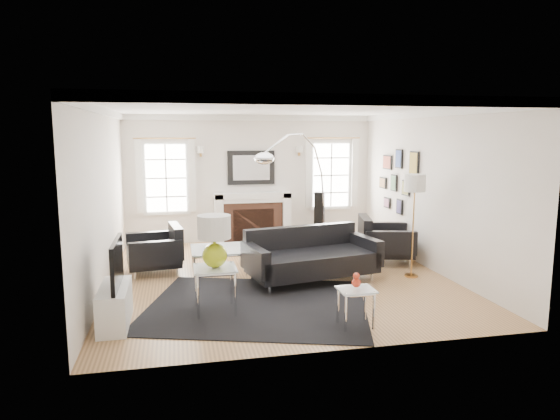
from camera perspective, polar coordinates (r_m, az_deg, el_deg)
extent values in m
plane|color=olive|center=(8.52, -0.21, -7.59)|extent=(6.00, 6.00, 0.00)
cube|color=silver|center=(11.18, -3.34, 3.59)|extent=(5.50, 0.04, 2.80)
cube|color=silver|center=(5.37, 6.28, -1.97)|extent=(5.50, 0.04, 2.80)
cube|color=silver|center=(8.14, -19.53, 1.22)|extent=(0.04, 6.00, 2.80)
cube|color=silver|center=(9.19, 16.83, 2.14)|extent=(0.04, 6.00, 2.80)
cube|color=white|center=(8.19, -0.22, 11.57)|extent=(5.50, 6.00, 0.02)
cube|color=white|center=(8.19, -0.22, 11.15)|extent=(5.50, 6.00, 0.12)
cube|color=white|center=(11.00, -7.01, -1.00)|extent=(0.18, 0.38, 1.10)
cube|color=white|center=(11.23, 0.64, -0.75)|extent=(0.18, 0.38, 1.10)
cube|color=white|center=(11.02, -3.17, 1.69)|extent=(1.70, 0.38, 0.12)
cube|color=white|center=(11.03, -3.16, 1.17)|extent=(1.50, 0.34, 0.10)
cube|color=brown|center=(11.13, -3.16, -1.37)|extent=(1.30, 0.30, 0.90)
cube|color=black|center=(11.04, -3.07, -1.81)|extent=(0.90, 0.10, 0.76)
cube|color=brown|center=(10.95, -2.92, -3.82)|extent=(1.70, 0.50, 0.04)
cube|color=black|center=(11.12, -3.32, 4.86)|extent=(1.05, 0.06, 0.75)
cube|color=white|center=(11.08, -3.29, 4.85)|extent=(0.82, 0.02, 0.55)
cube|color=white|center=(11.02, -12.89, 3.58)|extent=(1.00, 0.05, 1.60)
cube|color=white|center=(10.99, -12.89, 3.57)|extent=(0.84, 0.02, 1.44)
cube|color=white|center=(10.94, -15.79, 3.70)|extent=(0.14, 0.05, 1.55)
cube|color=white|center=(10.92, -10.01, 3.88)|extent=(0.14, 0.05, 1.55)
cube|color=white|center=(11.56, 5.81, 3.98)|extent=(1.00, 0.05, 1.60)
cube|color=white|center=(11.54, 5.85, 3.97)|extent=(0.84, 0.02, 1.44)
cube|color=white|center=(11.31, 3.30, 4.16)|extent=(0.14, 0.05, 1.55)
cube|color=white|center=(11.65, 8.55, 4.21)|extent=(0.14, 0.05, 1.55)
cube|color=black|center=(9.67, 15.08, 5.20)|extent=(0.03, 0.34, 0.44)
cube|color=#B38F2F|center=(9.66, 14.99, 5.20)|extent=(0.01, 0.29, 0.39)
cube|color=black|center=(10.25, 13.45, 5.72)|extent=(0.03, 0.28, 0.38)
cube|color=#364B94|center=(10.25, 13.36, 5.72)|extent=(0.01, 0.23, 0.33)
cube|color=black|center=(10.76, 12.18, 5.35)|extent=(0.03, 0.40, 0.30)
cube|color=#B94D39|center=(10.75, 12.09, 5.35)|extent=(0.01, 0.35, 0.25)
cube|color=black|center=(9.98, 14.19, 2.45)|extent=(0.03, 0.30, 0.30)
cube|color=#9B9746|center=(9.97, 14.10, 2.44)|extent=(0.01, 0.25, 0.25)
cube|color=black|center=(10.47, 12.89, 3.05)|extent=(0.03, 0.26, 0.34)
cube|color=#4B7D54|center=(10.46, 12.80, 3.05)|extent=(0.01, 0.21, 0.29)
cube|color=black|center=(10.97, 11.68, 3.07)|extent=(0.03, 0.32, 0.24)
cube|color=#996E41|center=(10.97, 11.59, 3.07)|extent=(0.01, 0.27, 0.19)
cube|color=black|center=(10.25, 13.50, 0.38)|extent=(0.03, 0.24, 0.30)
cube|color=navy|center=(10.24, 13.41, 0.37)|extent=(0.01, 0.19, 0.25)
cube|color=black|center=(10.79, 12.14, 0.83)|extent=(0.03, 0.28, 0.22)
cube|color=#9D5C79|center=(10.78, 12.05, 0.82)|extent=(0.01, 0.23, 0.17)
cube|color=white|center=(6.71, -18.36, -10.35)|extent=(0.35, 1.00, 0.50)
cube|color=black|center=(6.55, -18.15, -5.79)|extent=(0.05, 1.00, 0.58)
cube|color=black|center=(7.14, -2.60, -10.80)|extent=(3.60, 3.27, 0.01)
cube|color=black|center=(8.20, 3.70, -5.97)|extent=(2.18, 1.34, 0.34)
cube|color=black|center=(8.52, 2.41, -3.68)|extent=(2.03, 0.55, 0.56)
cube|color=black|center=(7.78, -2.87, -5.73)|extent=(0.34, 0.97, 0.43)
cube|color=black|center=(8.65, 9.62, -4.37)|extent=(0.34, 0.97, 0.43)
cube|color=black|center=(8.97, -14.24, -5.03)|extent=(0.98, 0.98, 0.33)
cube|color=black|center=(8.96, -11.81, -3.40)|extent=(0.27, 0.88, 0.54)
cube|color=black|center=(9.36, -14.53, -3.65)|extent=(0.88, 0.25, 0.41)
cube|color=black|center=(8.52, -13.99, -4.84)|extent=(0.88, 0.25, 0.41)
cube|color=black|center=(9.62, 12.06, -3.93)|extent=(1.11, 1.11, 0.34)
cube|color=black|center=(9.51, 9.67, -2.47)|extent=(0.38, 0.92, 0.57)
cube|color=black|center=(9.16, 12.56, -3.71)|extent=(0.92, 0.35, 0.43)
cube|color=black|center=(10.04, 11.64, -2.60)|extent=(0.92, 0.35, 0.43)
cube|color=silver|center=(8.77, -7.05, -4.43)|extent=(0.94, 0.94, 0.02)
cylinder|color=silver|center=(8.38, -9.72, -6.52)|extent=(0.04, 0.04, 0.42)
cylinder|color=silver|center=(8.45, -3.85, -6.28)|extent=(0.04, 0.04, 0.42)
cylinder|color=silver|center=(9.21, -9.93, -5.13)|extent=(0.04, 0.04, 0.42)
cylinder|color=silver|center=(9.28, -4.60, -4.93)|extent=(0.04, 0.04, 0.42)
cube|color=silver|center=(6.77, -7.44, -6.60)|extent=(0.56, 0.56, 0.02)
cylinder|color=silver|center=(6.61, -9.35, -9.74)|extent=(0.04, 0.04, 0.62)
cylinder|color=silver|center=(6.65, -5.11, -9.56)|extent=(0.04, 0.04, 0.62)
cylinder|color=silver|center=(7.07, -9.53, -8.52)|extent=(0.04, 0.04, 0.62)
cylinder|color=silver|center=(7.11, -5.58, -8.35)|extent=(0.04, 0.04, 0.62)
cube|color=silver|center=(6.32, 8.69, -8.99)|extent=(0.45, 0.37, 0.02)
cylinder|color=silver|center=(6.20, 7.51, -11.59)|extent=(0.04, 0.04, 0.49)
cylinder|color=silver|center=(6.33, 10.69, -11.26)|extent=(0.04, 0.04, 0.49)
cylinder|color=silver|center=(6.47, 6.63, -10.73)|extent=(0.04, 0.04, 0.49)
cylinder|color=silver|center=(6.59, 9.70, -10.43)|extent=(0.04, 0.04, 0.49)
sphere|color=#A9BB17|center=(6.73, -7.47, -5.16)|extent=(0.33, 0.33, 0.33)
cylinder|color=#A9BB17|center=(6.69, -7.50, -3.78)|extent=(0.04, 0.04, 0.13)
cylinder|color=white|center=(6.64, -7.54, -1.92)|extent=(0.44, 0.44, 0.31)
sphere|color=red|center=(6.29, 8.71, -8.21)|extent=(0.12, 0.12, 0.12)
sphere|color=red|center=(6.27, 8.72, -7.47)|extent=(0.09, 0.09, 0.09)
cube|color=silver|center=(10.38, 4.97, -4.07)|extent=(0.26, 0.42, 0.21)
ellipsoid|color=silver|center=(8.58, -1.82, 5.92)|extent=(0.35, 0.35, 0.21)
cylinder|color=#BD8641|center=(8.79, 14.75, -7.27)|extent=(0.22, 0.22, 0.03)
cylinder|color=#BD8641|center=(8.62, 14.94, -2.45)|extent=(0.03, 0.03, 1.54)
cylinder|color=white|center=(8.50, 15.16, 3.01)|extent=(0.35, 0.35, 0.29)
cube|color=black|center=(11.27, 4.53, -0.73)|extent=(0.29, 0.29, 1.10)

